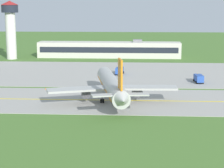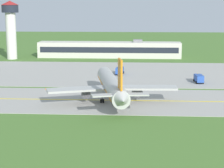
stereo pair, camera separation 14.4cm
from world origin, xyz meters
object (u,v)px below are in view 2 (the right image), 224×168
Objects in this scene: airplane_lead at (112,85)px; control_tower at (11,24)px; service_truck_fuel at (120,70)px; service_truck_catering at (199,78)px.

airplane_lead is 1.57× the size of control_tower.
control_tower is (-48.66, 77.69, 11.15)m from airplane_lead.
control_tower is at bearing 122.06° from airplane_lead.
airplane_lead is 92.34m from control_tower.
airplane_lead is 6.37× the size of service_truck_fuel.
control_tower is (-49.06, 38.00, 13.75)m from service_truck_fuel.
service_truck_catering is at bearing -34.87° from control_tower.
airplane_lead is at bearing -57.94° from control_tower.
service_truck_fuel is (0.40, 39.69, -2.60)m from airplane_lead.
airplane_lead is 6.45× the size of service_truck_catering.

